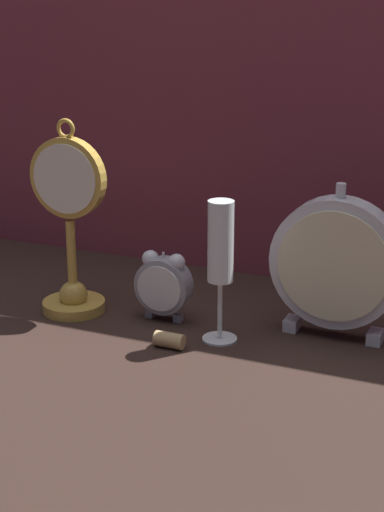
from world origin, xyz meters
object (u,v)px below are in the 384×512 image
pocket_watch_on_stand (70,233)px  mantel_clock_silver (336,264)px  alarm_clock_twin_bell (163,283)px  champagne_flute (221,253)px  wine_cork (169,340)px

pocket_watch_on_stand → mantel_clock_silver: (0.39, 0.06, -0.02)m
pocket_watch_on_stand → alarm_clock_twin_bell: pocket_watch_on_stand is taller
mantel_clock_silver → champagne_flute: 0.16m
pocket_watch_on_stand → wine_cork: pocket_watch_on_stand is taller
alarm_clock_twin_bell → champagne_flute: (0.11, -0.04, 0.07)m
champagne_flute → wine_cork: size_ratio=4.88×
mantel_clock_silver → alarm_clock_twin_bell: bearing=-170.9°
pocket_watch_on_stand → champagne_flute: size_ratio=1.46×
pocket_watch_on_stand → champagne_flute: bearing=-3.0°
champagne_flute → mantel_clock_silver: bearing=27.8°
pocket_watch_on_stand → wine_cork: size_ratio=7.10×
pocket_watch_on_stand → mantel_clock_silver: bearing=9.1°
alarm_clock_twin_bell → wine_cork: size_ratio=2.54×
pocket_watch_on_stand → wine_cork: bearing=-18.6°
alarm_clock_twin_bell → champagne_flute: 0.13m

